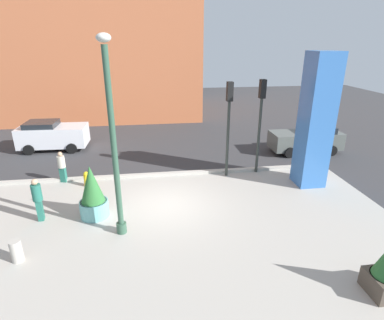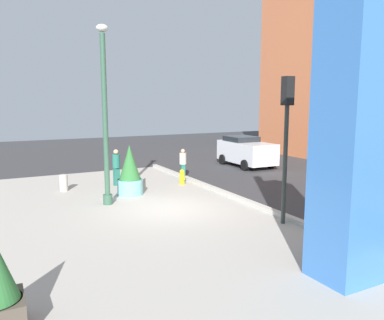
{
  "view_description": "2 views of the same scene",
  "coord_description": "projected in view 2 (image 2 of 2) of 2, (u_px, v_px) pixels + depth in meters",
  "views": [
    {
      "loc": [
        -0.5,
        -11.7,
        6.59
      ],
      "look_at": [
        1.27,
        1.01,
        1.61
      ],
      "focal_mm": 29.11,
      "sensor_mm": 36.0,
      "label": 1
    },
    {
      "loc": [
        12.7,
        -5.58,
        3.98
      ],
      "look_at": [
        0.27,
        0.9,
        1.84
      ],
      "focal_mm": 35.78,
      "sensor_mm": 36.0,
      "label": 2
    }
  ],
  "objects": [
    {
      "name": "pedestrian_by_curb",
      "position": [
        183.0,
        162.0,
        19.79
      ],
      "size": [
        0.44,
        0.44,
        1.58
      ],
      "color": "#236656",
      "rests_on": "ground_plane"
    },
    {
      "name": "plaza_pavement",
      "position": [
        115.0,
        217.0,
        13.36
      ],
      "size": [
        18.0,
        10.0,
        0.02
      ],
      "primitive_type": "cube",
      "color": "#ADA89E",
      "rests_on": "ground_plane"
    },
    {
      "name": "traffic_light_far_side",
      "position": [
        333.0,
        129.0,
        10.77
      ],
      "size": [
        0.28,
        0.42,
        4.82
      ],
      "color": "#333833",
      "rests_on": "ground_plane"
    },
    {
      "name": "art_pillar_blue",
      "position": [
        350.0,
        144.0,
        8.24
      ],
      "size": [
        1.25,
        1.25,
        6.16
      ],
      "primitive_type": "cube",
      "color": "#3870BC",
      "rests_on": "ground_plane"
    },
    {
      "name": "fire_hydrant",
      "position": [
        182.0,
        177.0,
        18.5
      ],
      "size": [
        0.36,
        0.26,
        0.75
      ],
      "color": "gold",
      "rests_on": "ground_plane"
    },
    {
      "name": "potted_plant_curbside",
      "position": [
        130.0,
        172.0,
        16.4
      ],
      "size": [
        1.11,
        1.11,
        2.17
      ],
      "color": "#6BB2B2",
      "rests_on": "ground_plane"
    },
    {
      "name": "curb_strip",
      "position": [
        237.0,
        198.0,
        15.69
      ],
      "size": [
        18.0,
        0.24,
        0.16
      ],
      "primitive_type": "cube",
      "color": "#B7B2A8",
      "rests_on": "ground_plane"
    },
    {
      "name": "traffic_light_corner",
      "position": [
        287.0,
        127.0,
        12.14
      ],
      "size": [
        0.28,
        0.42,
        4.77
      ],
      "color": "#333833",
      "rests_on": "ground_plane"
    },
    {
      "name": "ground_plane",
      "position": [
        254.0,
        197.0,
        16.1
      ],
      "size": [
        60.0,
        60.0,
        0.0
      ],
      "primitive_type": "plane",
      "color": "#38383A"
    },
    {
      "name": "concrete_bollard",
      "position": [
        64.0,
        183.0,
        17.15
      ],
      "size": [
        0.36,
        0.36,
        0.75
      ],
      "primitive_type": "cylinder",
      "color": "#B2ADA3",
      "rests_on": "ground_plane"
    },
    {
      "name": "car_intersection",
      "position": [
        246.0,
        151.0,
        23.77
      ],
      "size": [
        4.13,
        2.19,
        1.83
      ],
      "color": "silver",
      "rests_on": "ground_plane"
    },
    {
      "name": "pedestrian_on_sidewalk",
      "position": [
        116.0,
        165.0,
        18.19
      ],
      "size": [
        0.4,
        0.4,
        1.75
      ],
      "color": "#236656",
      "rests_on": "ground_plane"
    },
    {
      "name": "lamp_post",
      "position": [
        105.0,
        120.0,
        14.46
      ],
      "size": [
        0.44,
        0.44,
        6.79
      ],
      "color": "#335642",
      "rests_on": "ground_plane"
    }
  ]
}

